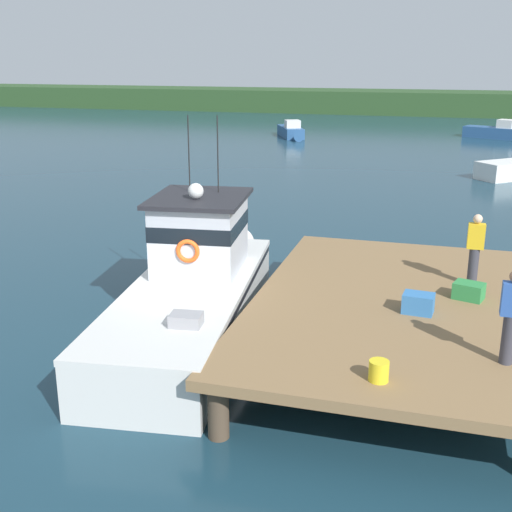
{
  "coord_description": "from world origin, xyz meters",
  "views": [
    {
      "loc": [
        5.45,
        -13.12,
        6.13
      ],
      "look_at": [
        1.2,
        1.62,
        1.4
      ],
      "focal_mm": 45.79,
      "sensor_mm": 36.0,
      "label": 1
    }
  ],
  "objects_px": {
    "main_fishing_boat": "(195,286)",
    "deckhand_by_the_boat": "(511,315)",
    "bait_bucket": "(379,371)",
    "crate_single_by_cleat": "(418,303)",
    "moored_boat_outer_mooring": "(500,132)",
    "deckhand_further_back": "(475,248)",
    "crate_single_far": "(469,291)",
    "moored_boat_off_the_point": "(291,131)"
  },
  "relations": [
    {
      "from": "bait_bucket",
      "to": "deckhand_further_back",
      "type": "distance_m",
      "value": 5.38
    },
    {
      "from": "moored_boat_outer_mooring",
      "to": "crate_single_far",
      "type": "bearing_deg",
      "value": -94.64
    },
    {
      "from": "main_fishing_boat",
      "to": "moored_boat_off_the_point",
      "type": "relative_size",
      "value": 1.87
    },
    {
      "from": "main_fishing_boat",
      "to": "deckhand_by_the_boat",
      "type": "xyz_separation_m",
      "value": [
        6.59,
        -2.62,
        1.05
      ]
    },
    {
      "from": "main_fishing_boat",
      "to": "bait_bucket",
      "type": "xyz_separation_m",
      "value": [
        4.61,
        -3.84,
        0.36
      ]
    },
    {
      "from": "crate_single_far",
      "to": "deckhand_by_the_boat",
      "type": "bearing_deg",
      "value": -79.83
    },
    {
      "from": "main_fishing_boat",
      "to": "moored_boat_outer_mooring",
      "type": "height_order",
      "value": "main_fishing_boat"
    },
    {
      "from": "bait_bucket",
      "to": "moored_boat_outer_mooring",
      "type": "bearing_deg",
      "value": 83.94
    },
    {
      "from": "main_fishing_boat",
      "to": "crate_single_far",
      "type": "height_order",
      "value": "main_fishing_boat"
    },
    {
      "from": "main_fishing_boat",
      "to": "bait_bucket",
      "type": "relative_size",
      "value": 29.26
    },
    {
      "from": "crate_single_by_cleat",
      "to": "crate_single_far",
      "type": "distance_m",
      "value": 1.47
    },
    {
      "from": "deckhand_by_the_boat",
      "to": "moored_boat_outer_mooring",
      "type": "bearing_deg",
      "value": 86.39
    },
    {
      "from": "deckhand_by_the_boat",
      "to": "deckhand_further_back",
      "type": "bearing_deg",
      "value": 96.55
    },
    {
      "from": "crate_single_by_cleat",
      "to": "bait_bucket",
      "type": "distance_m",
      "value": 3.14
    },
    {
      "from": "crate_single_far",
      "to": "moored_boat_outer_mooring",
      "type": "bearing_deg",
      "value": 85.36
    },
    {
      "from": "moored_boat_off_the_point",
      "to": "moored_boat_outer_mooring",
      "type": "xyz_separation_m",
      "value": [
        15.55,
        3.68,
        0.03
      ]
    },
    {
      "from": "bait_bucket",
      "to": "deckhand_by_the_boat",
      "type": "xyz_separation_m",
      "value": [
        1.98,
        1.22,
        0.69
      ]
    },
    {
      "from": "deckhand_further_back",
      "to": "moored_boat_off_the_point",
      "type": "height_order",
      "value": "deckhand_further_back"
    },
    {
      "from": "crate_single_far",
      "to": "bait_bucket",
      "type": "xyz_separation_m",
      "value": [
        -1.45,
        -4.2,
        -0.01
      ]
    },
    {
      "from": "deckhand_further_back",
      "to": "moored_boat_off_the_point",
      "type": "distance_m",
      "value": 37.62
    },
    {
      "from": "main_fishing_boat",
      "to": "moored_boat_outer_mooring",
      "type": "xyz_separation_m",
      "value": [
        9.3,
        40.43,
        -0.51
      ]
    },
    {
      "from": "crate_single_by_cleat",
      "to": "bait_bucket",
      "type": "bearing_deg",
      "value": -98.37
    },
    {
      "from": "bait_bucket",
      "to": "crate_single_by_cleat",
      "type": "bearing_deg",
      "value": 81.63
    },
    {
      "from": "main_fishing_boat",
      "to": "moored_boat_outer_mooring",
      "type": "distance_m",
      "value": 41.49
    },
    {
      "from": "crate_single_by_cleat",
      "to": "bait_bucket",
      "type": "height_order",
      "value": "crate_single_by_cleat"
    },
    {
      "from": "main_fishing_boat",
      "to": "moored_boat_outer_mooring",
      "type": "bearing_deg",
      "value": 77.04
    },
    {
      "from": "crate_single_far",
      "to": "moored_boat_outer_mooring",
      "type": "xyz_separation_m",
      "value": [
        3.25,
        40.08,
        -0.87
      ]
    },
    {
      "from": "crate_single_by_cleat",
      "to": "moored_boat_off_the_point",
      "type": "relative_size",
      "value": 0.11
    },
    {
      "from": "crate_single_by_cleat",
      "to": "moored_boat_outer_mooring",
      "type": "height_order",
      "value": "crate_single_by_cleat"
    },
    {
      "from": "deckhand_further_back",
      "to": "crate_single_far",
      "type": "bearing_deg",
      "value": -95.44
    },
    {
      "from": "main_fishing_boat",
      "to": "crate_single_by_cleat",
      "type": "xyz_separation_m",
      "value": [
        5.06,
        -0.73,
        0.39
      ]
    },
    {
      "from": "deckhand_further_back",
      "to": "moored_boat_off_the_point",
      "type": "xyz_separation_m",
      "value": [
        -12.39,
        35.48,
        -1.59
      ]
    },
    {
      "from": "crate_single_by_cleat",
      "to": "bait_bucket",
      "type": "relative_size",
      "value": 1.76
    },
    {
      "from": "crate_single_by_cleat",
      "to": "moored_boat_off_the_point",
      "type": "height_order",
      "value": "crate_single_by_cleat"
    },
    {
      "from": "crate_single_by_cleat",
      "to": "deckhand_further_back",
      "type": "bearing_deg",
      "value": 61.8
    },
    {
      "from": "main_fishing_boat",
      "to": "bait_bucket",
      "type": "height_order",
      "value": "main_fishing_boat"
    },
    {
      "from": "crate_single_far",
      "to": "crate_single_by_cleat",
      "type": "bearing_deg",
      "value": -132.2
    },
    {
      "from": "bait_bucket",
      "to": "deckhand_further_back",
      "type": "relative_size",
      "value": 0.21
    },
    {
      "from": "bait_bucket",
      "to": "deckhand_further_back",
      "type": "height_order",
      "value": "deckhand_further_back"
    },
    {
      "from": "deckhand_by_the_boat",
      "to": "main_fishing_boat",
      "type": "bearing_deg",
      "value": 158.28
    },
    {
      "from": "crate_single_by_cleat",
      "to": "moored_boat_outer_mooring",
      "type": "relative_size",
      "value": 0.1
    },
    {
      "from": "crate_single_far",
      "to": "deckhand_by_the_boat",
      "type": "xyz_separation_m",
      "value": [
        0.53,
        -2.98,
        0.68
      ]
    }
  ]
}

